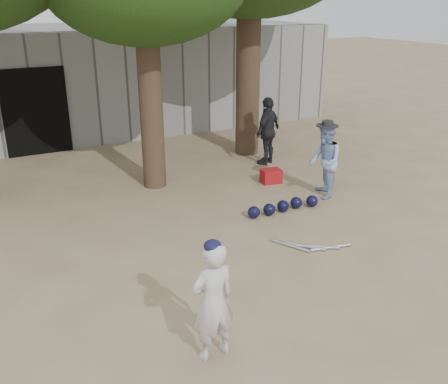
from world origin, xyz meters
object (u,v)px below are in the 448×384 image
spectator_blue (325,161)px  spectator_dark (268,131)px  red_bag (271,176)px  boy_player (213,302)px

spectator_blue → spectator_dark: size_ratio=0.92×
spectator_blue → red_bag: bearing=-132.7°
spectator_blue → spectator_dark: 2.38m
spectator_blue → spectator_dark: spectator_dark is taller
spectator_dark → red_bag: bearing=33.0°
red_bag → spectator_dark: bearing=61.3°
spectator_blue → red_bag: size_ratio=3.60×
boy_player → red_bag: bearing=-132.8°
boy_player → spectator_blue: (4.17, 3.31, 0.04)m
boy_player → red_bag: boy_player is taller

